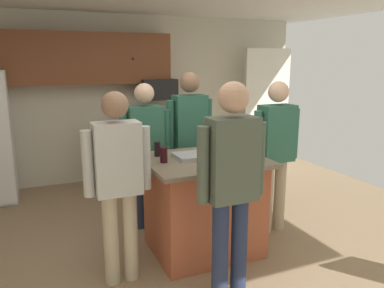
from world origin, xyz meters
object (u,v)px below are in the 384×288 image
(person_host_foreground, at_px, (190,135))
(person_guest_right, at_px, (118,176))
(microwave_over_range, at_px, (157,89))
(person_guest_left, at_px, (146,147))
(person_elder_center, at_px, (231,179))
(kitchen_island, at_px, (204,204))
(person_guest_by_door, at_px, (276,147))
(mug_blue_stoneware, at_px, (230,159))
(glass_dark_ale, at_px, (164,155))
(glass_short_whisky, at_px, (228,146))
(glass_stout_tall, at_px, (157,149))
(serving_tray, at_px, (197,155))

(person_host_foreground, relative_size, person_guest_right, 1.06)
(microwave_over_range, height_order, person_guest_left, person_guest_left)
(person_elder_center, bearing_deg, kitchen_island, -0.00)
(person_guest_by_door, bearing_deg, person_guest_right, 3.43)
(person_guest_by_door, height_order, mug_blue_stoneware, person_guest_by_door)
(glass_dark_ale, bearing_deg, glass_short_whisky, 8.35)
(glass_stout_tall, distance_m, serving_tray, 0.40)
(person_guest_right, bearing_deg, person_guest_by_door, -3.45)
(person_guest_right, height_order, mug_blue_stoneware, person_guest_right)
(person_guest_right, relative_size, serving_tray, 3.79)
(person_guest_left, height_order, glass_dark_ale, person_guest_left)
(glass_short_whisky, bearing_deg, person_guest_right, -164.59)
(person_guest_left, relative_size, glass_short_whisky, 12.64)
(glass_stout_tall, bearing_deg, microwave_over_range, 71.71)
(person_guest_left, height_order, person_guest_right, person_guest_right)
(person_host_foreground, bearing_deg, microwave_over_range, -172.32)
(person_guest_by_door, relative_size, glass_short_whisky, 12.83)
(glass_dark_ale, xyz_separation_m, serving_tray, (0.36, 0.05, -0.05))
(person_elder_center, height_order, serving_tray, person_elder_center)
(person_host_foreground, bearing_deg, glass_short_whisky, 24.61)
(glass_stout_tall, height_order, serving_tray, glass_stout_tall)
(person_guest_left, bearing_deg, mug_blue_stoneware, -0.27)
(person_guest_by_door, bearing_deg, microwave_over_range, -83.88)
(person_guest_left, relative_size, person_guest_by_door, 0.98)
(glass_short_whisky, height_order, glass_stout_tall, glass_stout_tall)
(glass_dark_ale, bearing_deg, mug_blue_stoneware, -28.44)
(kitchen_island, bearing_deg, person_host_foreground, 76.75)
(kitchen_island, bearing_deg, microwave_over_range, 81.92)
(glass_short_whisky, distance_m, mug_blue_stoneware, 0.45)
(kitchen_island, bearing_deg, person_elder_center, -100.61)
(glass_stout_tall, bearing_deg, person_elder_center, -77.50)
(person_host_foreground, xyz_separation_m, mug_blue_stoneware, (-0.06, -1.10, -0.01))
(kitchen_island, bearing_deg, person_guest_left, 115.53)
(person_guest_left, relative_size, mug_blue_stoneware, 13.89)
(kitchen_island, distance_m, mug_blue_stoneware, 0.61)
(person_guest_by_door, distance_m, glass_dark_ale, 1.33)
(microwave_over_range, distance_m, person_guest_by_door, 2.53)
(kitchen_island, relative_size, person_guest_left, 0.69)
(glass_short_whisky, bearing_deg, person_host_foreground, 101.36)
(person_host_foreground, distance_m, person_guest_by_door, 1.01)
(glass_short_whisky, relative_size, mug_blue_stoneware, 1.10)
(person_guest_right, bearing_deg, kitchen_island, 0.00)
(glass_stout_tall, bearing_deg, glass_dark_ale, -94.30)
(person_guest_right, xyz_separation_m, person_guest_by_door, (1.81, 0.33, 0.01))
(person_guest_by_door, xyz_separation_m, serving_tray, (-0.97, -0.06, 0.02))
(kitchen_island, xyz_separation_m, person_host_foreground, (0.19, 0.82, 0.54))
(mug_blue_stoneware, bearing_deg, glass_short_whisky, 63.15)
(serving_tray, bearing_deg, person_guest_left, 114.03)
(microwave_over_range, xyz_separation_m, glass_dark_ale, (-0.77, -2.52, -0.41))
(person_guest_by_door, relative_size, glass_stout_tall, 11.71)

